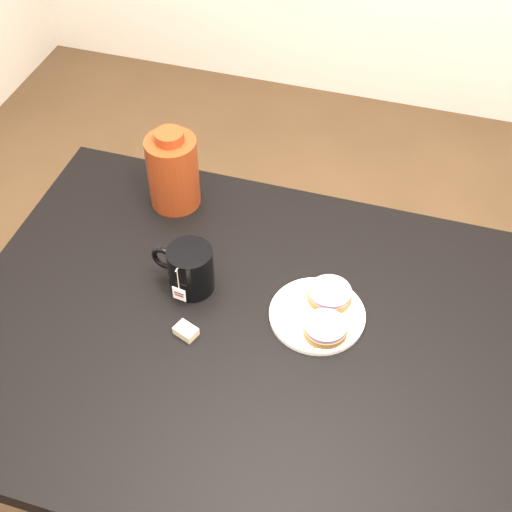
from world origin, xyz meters
name	(u,v)px	position (x,y,z in m)	size (l,w,h in m)	color
ground_plane	(286,505)	(0.00, 0.00, 0.00)	(4.00, 4.00, 0.00)	brown
table	(295,368)	(0.00, 0.00, 0.67)	(1.40, 0.90, 0.75)	black
plate	(317,314)	(0.02, 0.08, 0.76)	(0.20, 0.20, 0.01)	white
bagel_back	(330,294)	(0.04, 0.13, 0.77)	(0.13, 0.13, 0.03)	brown
bagel_front	(325,329)	(0.05, 0.04, 0.77)	(0.11, 0.11, 0.03)	brown
mug	(190,269)	(-0.26, 0.08, 0.80)	(0.15, 0.11, 0.11)	black
teabag_pouch	(186,331)	(-0.22, -0.04, 0.76)	(0.04, 0.03, 0.02)	#C6B793
bagel_package	(173,171)	(-0.39, 0.33, 0.84)	(0.15, 0.15, 0.20)	#571B0B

